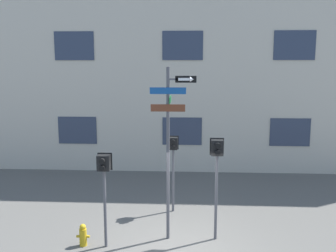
{
  "coord_description": "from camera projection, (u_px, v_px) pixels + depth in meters",
  "views": [
    {
      "loc": [
        0.28,
        -9.38,
        4.83
      ],
      "look_at": [
        -0.27,
        0.55,
        3.22
      ],
      "focal_mm": 40.0,
      "sensor_mm": 36.0,
      "label": 1
    }
  ],
  "objects": [
    {
      "name": "fire_hydrant",
      "position": [
        83.0,
        235.0,
        10.1
      ],
      "size": [
        0.36,
        0.2,
        0.62
      ],
      "color": "gold",
      "rests_on": "ground_plane"
    },
    {
      "name": "pedestrian_signal_across",
      "position": [
        173.0,
        153.0,
        12.23
      ],
      "size": [
        0.34,
        0.4,
        2.55
      ],
      "color": "#4C4C51",
      "rests_on": "ground_plane"
    },
    {
      "name": "ground_plane",
      "position": [
        177.0,
        248.0,
        10.03
      ],
      "size": [
        60.0,
        60.0,
        0.0
      ],
      "primitive_type": "plane",
      "color": "#595651"
    },
    {
      "name": "street_sign_pole",
      "position": [
        170.0,
        138.0,
        10.11
      ],
      "size": [
        1.23,
        0.84,
        4.79
      ],
      "color": "#4C4C51",
      "rests_on": "ground_plane"
    },
    {
      "name": "building_facade",
      "position": [
        183.0,
        46.0,
        16.58
      ],
      "size": [
        24.0,
        0.63,
        11.37
      ],
      "color": "beige",
      "rests_on": "ground_plane"
    },
    {
      "name": "pedestrian_signal_left",
      "position": [
        104.0,
        174.0,
        9.77
      ],
      "size": [
        0.39,
        0.4,
        2.56
      ],
      "color": "#4C4C51",
      "rests_on": "ground_plane"
    },
    {
      "name": "pedestrian_signal_right",
      "position": [
        217.0,
        161.0,
        10.17
      ],
      "size": [
        0.38,
        0.4,
        2.87
      ],
      "color": "#4C4C51",
      "rests_on": "ground_plane"
    }
  ]
}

